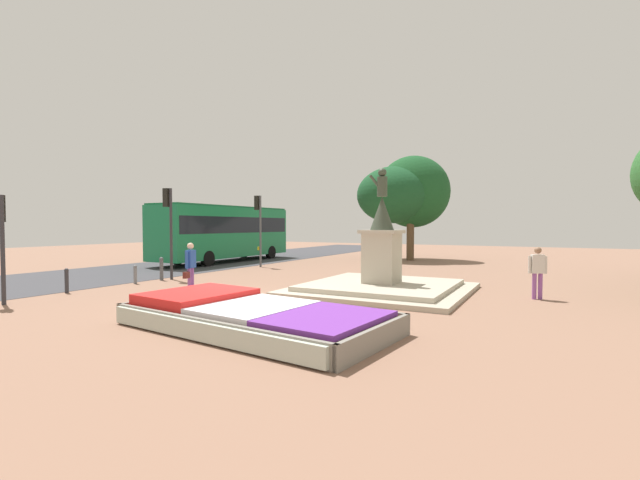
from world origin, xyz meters
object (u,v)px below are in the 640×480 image
(flower_planter, at_px, (248,316))
(pedestrian_near_planter, at_px, (538,269))
(traffic_light_near_crossing, at_px, (0,227))
(city_bus, at_px, (225,230))
(traffic_light_far_corner, at_px, (259,218))
(traffic_light_mid_block, at_px, (169,216))
(pedestrian_with_handbag, at_px, (190,264))
(kerb_bollard_north, at_px, (161,268))
(statue_monument, at_px, (382,275))
(kerb_bollard_mid_b, at_px, (135,274))
(kerb_bollard_mid_a, at_px, (67,280))

(flower_planter, height_order, pedestrian_near_planter, pedestrian_near_planter)
(traffic_light_near_crossing, height_order, city_bus, city_bus)
(traffic_light_far_corner, bearing_deg, traffic_light_mid_block, -90.88)
(flower_planter, bearing_deg, pedestrian_with_handbag, 147.68)
(kerb_bollard_north, bearing_deg, pedestrian_near_planter, 9.47)
(statue_monument, relative_size, pedestrian_near_planter, 3.49)
(flower_planter, height_order, kerb_bollard_north, kerb_bollard_north)
(pedestrian_near_planter, bearing_deg, kerb_bollard_north, -170.53)
(kerb_bollard_mid_b, bearing_deg, kerb_bollard_north, 86.96)
(pedestrian_near_planter, xyz_separation_m, kerb_bollard_mid_b, (-14.38, -3.65, -0.56))
(pedestrian_with_handbag, relative_size, kerb_bollard_mid_a, 2.02)
(flower_planter, distance_m, kerb_bollard_mid_a, 8.80)
(statue_monument, height_order, traffic_light_near_crossing, statue_monument)
(flower_planter, relative_size, traffic_light_far_corner, 1.64)
(pedestrian_near_planter, bearing_deg, kerb_bollard_mid_a, -156.27)
(pedestrian_near_planter, bearing_deg, city_bus, 161.28)
(city_bus, bearing_deg, kerb_bollard_north, -65.74)
(kerb_bollard_mid_a, bearing_deg, traffic_light_far_corner, 88.21)
(traffic_light_near_crossing, height_order, traffic_light_far_corner, traffic_light_far_corner)
(pedestrian_near_planter, bearing_deg, traffic_light_mid_block, -172.01)
(traffic_light_mid_block, height_order, pedestrian_with_handbag, traffic_light_mid_block)
(statue_monument, distance_m, kerb_bollard_mid_a, 11.03)
(traffic_light_far_corner, bearing_deg, pedestrian_with_handbag, -68.34)
(city_bus, bearing_deg, statue_monument, -27.96)
(flower_planter, relative_size, traffic_light_mid_block, 1.67)
(kerb_bollard_mid_a, height_order, kerb_bollard_mid_b, kerb_bollard_mid_a)
(pedestrian_with_handbag, distance_m, kerb_bollard_mid_b, 3.77)
(flower_planter, distance_m, pedestrian_near_planter, 9.42)
(pedestrian_with_handbag, bearing_deg, kerb_bollard_mid_a, -151.22)
(traffic_light_near_crossing, xyz_separation_m, pedestrian_with_handbag, (3.36, 4.27, -1.30))
(pedestrian_with_handbag, bearing_deg, pedestrian_near_planter, 21.85)
(city_bus, height_order, pedestrian_near_planter, city_bus)
(traffic_light_far_corner, height_order, kerb_bollard_mid_a, traffic_light_far_corner)
(traffic_light_mid_block, relative_size, kerb_bollard_mid_a, 4.56)
(pedestrian_with_handbag, bearing_deg, city_bus, 125.51)
(traffic_light_far_corner, relative_size, pedestrian_with_handbag, 2.30)
(traffic_light_far_corner, xyz_separation_m, city_bus, (-4.01, 1.78, -0.71))
(traffic_light_mid_block, xyz_separation_m, kerb_bollard_north, (-0.07, -0.39, -2.23))
(kerb_bollard_mid_a, xyz_separation_m, kerb_bollard_mid_b, (0.10, 2.71, -0.05))
(traffic_light_near_crossing, bearing_deg, kerb_bollard_mid_b, 93.64)
(statue_monument, bearing_deg, kerb_bollard_mid_b, -163.66)
(traffic_light_far_corner, bearing_deg, traffic_light_near_crossing, -89.64)
(traffic_light_far_corner, bearing_deg, pedestrian_near_planter, -17.17)
(traffic_light_mid_block, bearing_deg, kerb_bollard_mid_b, -94.59)
(traffic_light_mid_block, bearing_deg, kerb_bollard_mid_a, -93.11)
(city_bus, bearing_deg, flower_planter, -47.58)
(traffic_light_near_crossing, distance_m, city_bus, 15.27)
(traffic_light_near_crossing, relative_size, kerb_bollard_north, 3.26)
(city_bus, bearing_deg, kerb_bollard_mid_a, -73.63)
(traffic_light_near_crossing, distance_m, kerb_bollard_mid_a, 2.89)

